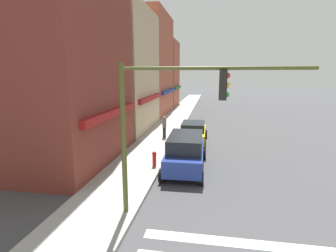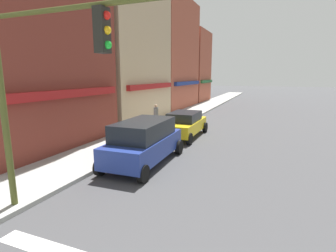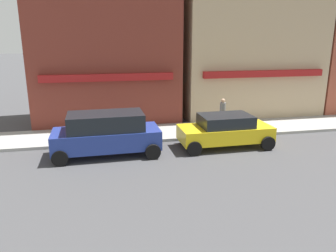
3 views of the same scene
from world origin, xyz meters
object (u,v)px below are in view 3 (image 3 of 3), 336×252
(suv_blue, at_px, (106,133))
(fire_hydrant, at_px, (102,132))
(sedan_yellow, at_px, (225,130))
(pedestrian_grey_coat, at_px, (222,114))

(suv_blue, distance_m, fire_hydrant, 1.76)
(sedan_yellow, distance_m, fire_hydrant, 6.05)
(suv_blue, xyz_separation_m, pedestrian_grey_coat, (6.34, 2.33, 0.04))
(sedan_yellow, xyz_separation_m, pedestrian_grey_coat, (0.73, 2.33, 0.23))
(fire_hydrant, bearing_deg, suv_blue, -83.48)
(suv_blue, distance_m, pedestrian_grey_coat, 6.76)
(sedan_yellow, relative_size, pedestrian_grey_coat, 2.50)
(sedan_yellow, bearing_deg, fire_hydrant, 162.70)
(pedestrian_grey_coat, bearing_deg, fire_hydrant, 105.53)
(suv_blue, xyz_separation_m, fire_hydrant, (-0.19, 1.70, -0.42))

